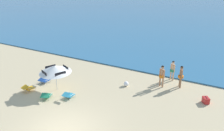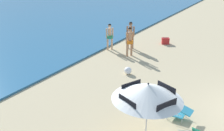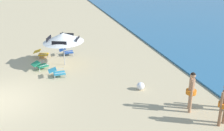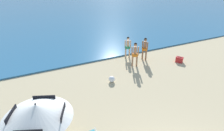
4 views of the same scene
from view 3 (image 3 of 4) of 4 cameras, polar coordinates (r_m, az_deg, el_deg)
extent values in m
cylinder|color=silver|center=(16.70, -9.54, 3.20)|extent=(0.04, 0.04, 1.93)
cone|color=white|center=(16.49, -9.69, 5.52)|extent=(2.45, 2.47, 0.61)
cube|color=black|center=(16.32, -6.82, 5.08)|extent=(0.77, 0.35, 0.29)
cube|color=black|center=(17.30, -8.95, 5.93)|extent=(0.35, 0.77, 0.29)
cube|color=black|center=(16.77, -12.44, 5.17)|extent=(0.77, 0.35, 0.29)
cube|color=black|center=(15.76, -10.46, 4.25)|extent=(0.35, 0.77, 0.29)
sphere|color=black|center=(16.41, -9.76, 6.50)|extent=(0.06, 0.06, 0.06)
cube|color=teal|center=(15.42, -10.39, -1.51)|extent=(0.53, 0.61, 0.04)
cube|color=teal|center=(15.31, -11.78, -0.90)|extent=(0.50, 0.42, 0.16)
cylinder|color=silver|center=(15.72, -9.46, -1.41)|extent=(0.03, 0.03, 0.18)
cylinder|color=silver|center=(15.28, -9.18, -2.11)|extent=(0.03, 0.03, 0.18)
cylinder|color=silver|center=(15.67, -11.52, -1.65)|extent=(0.03, 0.03, 0.18)
cylinder|color=silver|center=(15.22, -11.30, -2.36)|extent=(0.03, 0.03, 0.18)
cylinder|color=silver|center=(15.63, -10.56, -0.71)|extent=(0.03, 0.54, 0.02)
cylinder|color=silver|center=(15.12, -10.27, -1.49)|extent=(0.03, 0.54, 0.02)
cube|color=#1E4799|center=(18.53, -8.66, 2.64)|extent=(0.54, 0.61, 0.04)
cube|color=#1E4799|center=(18.43, -9.84, 3.17)|extent=(0.50, 0.42, 0.17)
cylinder|color=silver|center=(18.82, -7.87, 2.63)|extent=(0.03, 0.03, 0.18)
cylinder|color=silver|center=(18.36, -7.67, 2.15)|extent=(0.03, 0.03, 0.18)
cylinder|color=silver|center=(18.77, -9.60, 2.48)|extent=(0.03, 0.03, 0.18)
cylinder|color=silver|center=(18.31, -9.44, 1.99)|extent=(0.03, 0.03, 0.18)
cylinder|color=silver|center=(18.75, -8.79, 3.25)|extent=(0.04, 0.54, 0.02)
cylinder|color=silver|center=(18.23, -8.58, 2.71)|extent=(0.04, 0.54, 0.02)
cube|color=#1E7F56|center=(16.61, -13.68, -0.06)|extent=(0.70, 0.75, 0.04)
cube|color=#1E7F56|center=(16.39, -14.92, 0.35)|extent=(0.61, 0.56, 0.18)
cylinder|color=silver|center=(16.96, -13.13, 0.06)|extent=(0.03, 0.03, 0.18)
cylinder|color=silver|center=(16.55, -12.39, -0.43)|extent=(0.03, 0.03, 0.18)
cylinder|color=silver|center=(16.75, -14.88, -0.38)|extent=(0.03, 0.03, 0.18)
cylinder|color=silver|center=(16.33, -14.18, -0.90)|extent=(0.03, 0.03, 0.18)
cylinder|color=silver|center=(16.80, -14.12, 0.61)|extent=(0.22, 0.51, 0.02)
cylinder|color=silver|center=(16.32, -13.30, 0.05)|extent=(0.22, 0.51, 0.02)
cube|color=gold|center=(18.43, -13.46, 2.16)|extent=(0.64, 0.70, 0.04)
cube|color=gold|center=(18.43, -14.63, 2.78)|extent=(0.58, 0.52, 0.16)
cylinder|color=silver|center=(18.64, -12.45, 2.12)|extent=(0.03, 0.03, 0.18)
cylinder|color=silver|center=(18.19, -12.68, 1.60)|extent=(0.03, 0.03, 0.18)
cylinder|color=silver|center=(18.74, -14.17, 2.08)|extent=(0.03, 0.03, 0.18)
cylinder|color=silver|center=(18.29, -14.44, 1.56)|extent=(0.03, 0.03, 0.18)
cylinder|color=silver|center=(18.65, -13.36, 2.80)|extent=(0.15, 0.53, 0.02)
cylinder|color=silver|center=(18.13, -13.64, 2.22)|extent=(0.15, 0.53, 0.02)
cylinder|color=tan|center=(12.52, 15.19, -6.58)|extent=(0.12, 0.12, 0.85)
cylinder|color=tan|center=(12.25, 15.28, -7.24)|extent=(0.12, 0.12, 0.85)
cylinder|color=orange|center=(12.18, 15.44, -5.07)|extent=(0.42, 0.42, 0.18)
cylinder|color=tan|center=(12.06, 15.57, -3.88)|extent=(0.23, 0.23, 0.60)
cylinder|color=tan|center=(12.26, 15.50, -3.53)|extent=(0.09, 0.09, 0.64)
cylinder|color=tan|center=(11.88, 15.63, -4.40)|extent=(0.09, 0.09, 0.64)
sphere|color=tan|center=(11.88, 15.79, -1.93)|extent=(0.23, 0.23, 0.23)
sphere|color=black|center=(11.87, 15.80, -1.80)|extent=(0.21, 0.21, 0.21)
cylinder|color=#8C6042|center=(11.72, 20.67, -9.40)|extent=(0.12, 0.12, 0.84)
cylinder|color=orange|center=(11.62, 21.36, -7.26)|extent=(0.42, 0.42, 0.18)
cylinder|color=#8C6042|center=(11.34, 20.97, -6.46)|extent=(0.09, 0.09, 0.63)
sphere|color=white|center=(13.85, 5.69, -4.08)|extent=(0.38, 0.38, 0.38)
camera|label=1|loc=(10.37, -80.52, 12.01)|focal=34.91mm
camera|label=2|loc=(23.43, -21.78, 19.68)|focal=46.64mm
camera|label=4|loc=(16.00, -30.48, 16.78)|focal=28.87mm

